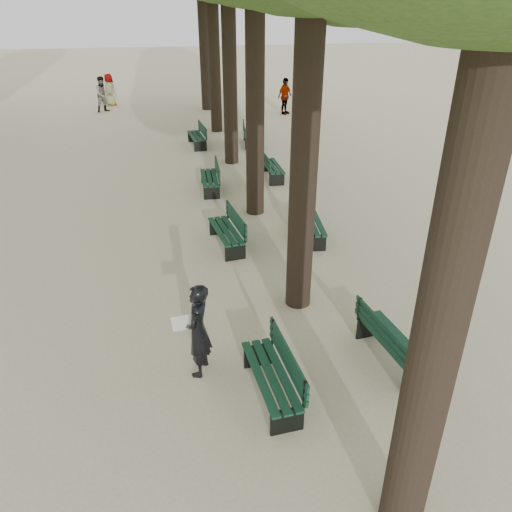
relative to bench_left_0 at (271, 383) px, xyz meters
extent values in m
plane|color=beige|center=(-0.37, -0.38, -0.27)|extent=(120.00, 120.00, 0.00)
cylinder|color=#33261C|center=(1.13, -2.38, 3.48)|extent=(0.52, 0.52, 7.50)
cylinder|color=#33261C|center=(1.13, 2.62, 3.48)|extent=(0.52, 0.52, 7.50)
cylinder|color=#33261C|center=(1.13, 7.62, 3.48)|extent=(0.52, 0.52, 7.50)
cylinder|color=#33261C|center=(1.13, 12.62, 3.48)|extent=(0.52, 0.52, 7.50)
cylinder|color=#33261C|center=(1.13, 17.62, 3.48)|extent=(0.52, 0.52, 7.50)
cylinder|color=#33261C|center=(1.13, 22.62, 3.48)|extent=(0.52, 0.52, 7.50)
cube|color=black|center=(-0.02, 0.00, -0.05)|extent=(0.68, 1.84, 0.45)
cube|color=black|center=(-0.02, 0.00, 0.18)|extent=(0.70, 1.84, 0.04)
cube|color=black|center=(0.26, 0.02, 0.45)|extent=(0.20, 1.80, 0.40)
cube|color=black|center=(-0.02, 5.50, -0.05)|extent=(0.76, 1.85, 0.45)
cube|color=black|center=(-0.02, 5.50, 0.18)|extent=(0.78, 1.86, 0.04)
cube|color=black|center=(0.26, 5.54, 0.45)|extent=(0.29, 1.79, 0.40)
cube|color=black|center=(-0.02, 9.67, -0.05)|extent=(0.59, 1.82, 0.45)
cube|color=black|center=(-0.02, 9.67, 0.18)|extent=(0.61, 1.82, 0.04)
cube|color=black|center=(0.26, 9.66, 0.45)|extent=(0.11, 1.80, 0.40)
cube|color=black|center=(-0.02, 15.12, -0.05)|extent=(0.69, 1.84, 0.45)
cube|color=black|center=(-0.02, 15.12, 0.18)|extent=(0.71, 1.84, 0.04)
cube|color=black|center=(0.26, 15.15, 0.45)|extent=(0.22, 1.80, 0.40)
cube|color=black|center=(2.28, 0.45, -0.05)|extent=(0.75, 1.85, 0.45)
cube|color=black|center=(2.28, 0.45, 0.18)|extent=(0.77, 1.86, 0.04)
cube|color=black|center=(2.01, 0.41, 0.45)|extent=(0.28, 1.79, 0.40)
cube|color=black|center=(2.28, 5.60, -0.05)|extent=(0.70, 1.84, 0.45)
cube|color=black|center=(2.28, 5.60, 0.18)|extent=(0.72, 1.85, 0.04)
cube|color=black|center=(2.01, 5.63, 0.45)|extent=(0.23, 1.79, 0.40)
cube|color=black|center=(2.28, 10.51, -0.05)|extent=(0.54, 1.80, 0.45)
cube|color=black|center=(2.28, 10.51, 0.18)|extent=(0.56, 1.80, 0.04)
cube|color=black|center=(2.00, 10.51, 0.45)|extent=(0.06, 1.80, 0.40)
cube|color=black|center=(2.28, 14.91, -0.05)|extent=(0.74, 1.85, 0.45)
cube|color=black|center=(2.28, 14.91, 0.18)|extent=(0.76, 1.85, 0.04)
cube|color=black|center=(2.01, 14.95, 0.45)|extent=(0.27, 1.79, 0.40)
imported|color=black|center=(-1.08, 0.82, 0.59)|extent=(0.56, 0.76, 1.72)
cube|color=white|center=(-1.33, 0.82, 0.78)|extent=(0.37, 0.29, 0.12)
imported|color=#262628|center=(-4.20, 24.72, 0.60)|extent=(0.80, 0.89, 1.75)
imported|color=#262628|center=(5.13, 20.64, 0.66)|extent=(1.07, 0.99, 1.86)
imported|color=#262628|center=(-4.40, 23.00, 0.65)|extent=(0.96, 0.76, 1.84)
camera|label=1|loc=(-1.36, -5.97, 5.56)|focal=35.00mm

